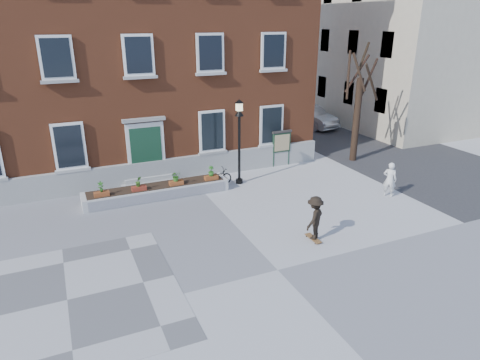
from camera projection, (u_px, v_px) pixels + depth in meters
name	position (u px, v px, depth m)	size (l,w,h in m)	color
ground	(278.00, 270.00, 13.11)	(100.00, 100.00, 0.00)	#A2A2A4
checker_patch	(67.00, 300.00, 11.70)	(6.00, 6.00, 0.01)	#57575A
bicycle	(216.00, 177.00, 19.62)	(0.54, 1.56, 0.82)	black
parked_car	(310.00, 116.00, 30.37)	(1.57, 4.50, 1.48)	#B7BABC
bystander	(390.00, 180.00, 18.33)	(0.56, 0.37, 1.54)	silver
brick_building	(118.00, 38.00, 22.10)	(18.40, 10.85, 12.60)	brown
planter_assembly	(157.00, 190.00, 18.39)	(6.20, 1.12, 1.15)	silver
bare_tree	(358.00, 109.00, 22.38)	(1.83, 1.83, 6.16)	#2F1F15
side_street	(360.00, 22.00, 34.37)	(15.20, 36.00, 14.50)	#343437
lamp_post	(239.00, 130.00, 19.17)	(0.40, 0.40, 3.93)	black
notice_board	(282.00, 142.00, 22.05)	(1.10, 0.16, 1.87)	#172F20
skateboarder	(315.00, 218.00, 14.61)	(1.15, 1.03, 1.62)	brown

